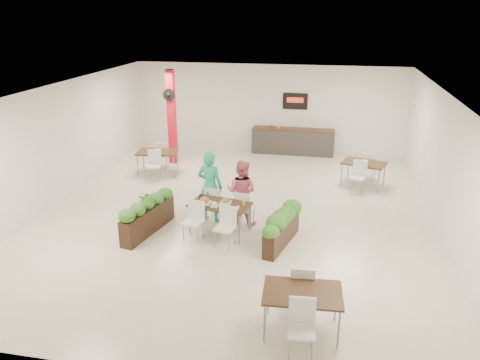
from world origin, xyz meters
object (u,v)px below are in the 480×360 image
at_px(service_counter, 293,141).
at_px(diner_woman, 242,192).
at_px(planter_right, 282,225).
at_px(red_column, 172,116).
at_px(side_table_a, 158,155).
at_px(main_table, 219,208).
at_px(planter_left, 148,212).
at_px(side_table_c, 302,298).
at_px(side_table_b, 364,166).
at_px(diner_man, 210,187).

bearing_deg(service_counter, diner_woman, -96.67).
bearing_deg(planter_right, service_counter, 93.03).
bearing_deg(planter_right, diner_woman, 138.57).
bearing_deg(red_column, side_table_a, -95.36).
bearing_deg(main_table, red_column, 119.53).
bearing_deg(main_table, planter_left, -169.76).
height_order(planter_right, side_table_a, side_table_a).
height_order(diner_woman, side_table_c, diner_woman).
relative_size(side_table_b, side_table_c, 1.02).
distance_m(diner_man, diner_woman, 0.81).
relative_size(main_table, side_table_a, 1.10).
height_order(main_table, side_table_b, same).
bearing_deg(diner_woman, diner_man, 11.64).
bearing_deg(service_counter, side_table_c, -84.19).
bearing_deg(service_counter, side_table_b, -51.41).
distance_m(side_table_a, side_table_b, 6.49).
bearing_deg(side_table_b, red_column, -171.58).
height_order(side_table_a, side_table_b, same).
relative_size(red_column, side_table_a, 1.93).
xyz_separation_m(diner_man, planter_right, (1.91, -0.98, -0.43)).
distance_m(diner_man, side_table_b, 5.11).
relative_size(diner_woman, side_table_a, 0.99).
height_order(main_table, planter_left, planter_left).
xyz_separation_m(side_table_b, side_table_c, (-1.34, -7.22, -0.00)).
relative_size(side_table_a, side_table_c, 1.01).
xyz_separation_m(planter_left, side_table_c, (3.86, -2.99, 0.12)).
bearing_deg(diner_man, main_table, 132.47).
xyz_separation_m(red_column, diner_man, (2.47, -4.39, -0.73)).
bearing_deg(side_table_b, diner_man, -121.72).
distance_m(diner_woman, planter_left, 2.32).
bearing_deg(service_counter, side_table_a, -143.15).
bearing_deg(planter_left, red_column, 102.37).
height_order(service_counter, side_table_c, service_counter).
xyz_separation_m(main_table, planter_left, (-1.68, -0.30, -0.12)).
bearing_deg(side_table_c, planter_right, 98.95).
relative_size(side_table_a, side_table_b, 1.00).
bearing_deg(side_table_a, side_table_b, -7.02).
distance_m(main_table, diner_man, 0.81).
distance_m(diner_woman, planter_right, 1.52).
bearing_deg(diner_woman, planter_right, 150.21).
relative_size(red_column, service_counter, 1.07).
distance_m(diner_woman, side_table_b, 4.52).
xyz_separation_m(diner_man, diner_woman, (0.80, 0.00, -0.09)).
distance_m(service_counter, diner_man, 6.45).
bearing_deg(side_table_c, planter_left, 138.72).
height_order(service_counter, planter_right, service_counter).
relative_size(service_counter, diner_man, 1.65).
distance_m(planter_left, planter_right, 3.21).
distance_m(red_column, planter_left, 5.59).
bearing_deg(side_table_b, service_counter, 146.96).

